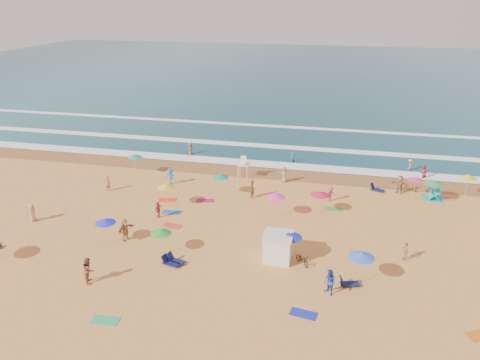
# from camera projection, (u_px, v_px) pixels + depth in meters

# --- Properties ---
(ground) EXTENTS (220.00, 220.00, 0.00)m
(ground) POSITION_uv_depth(u_px,v_px,m) (249.00, 222.00, 41.20)
(ground) COLOR gold
(ground) RESTS_ON ground
(ocean) EXTENTS (220.00, 140.00, 0.18)m
(ocean) POSITION_uv_depth(u_px,v_px,m) (316.00, 74.00, 117.29)
(ocean) COLOR #0C4756
(ocean) RESTS_ON ground
(wet_sand) EXTENTS (220.00, 220.00, 0.00)m
(wet_sand) POSITION_uv_depth(u_px,v_px,m) (271.00, 173.00, 52.52)
(wet_sand) COLOR olive
(wet_sand) RESTS_ON ground
(surf_foam) EXTENTS (200.00, 18.70, 0.05)m
(surf_foam) POSITION_uv_depth(u_px,v_px,m) (282.00, 149.00, 60.48)
(surf_foam) COLOR white
(surf_foam) RESTS_ON ground
(cabana) EXTENTS (2.00, 2.00, 2.00)m
(cabana) POSITION_uv_depth(u_px,v_px,m) (278.00, 248.00, 35.12)
(cabana) COLOR white
(cabana) RESTS_ON ground
(cabana_roof) EXTENTS (2.20, 2.20, 0.12)m
(cabana_roof) POSITION_uv_depth(u_px,v_px,m) (278.00, 235.00, 34.72)
(cabana_roof) COLOR silver
(cabana_roof) RESTS_ON cabana
(bicycle) EXTENTS (1.42, 1.56, 0.82)m
(bicycle) POSITION_uv_depth(u_px,v_px,m) (302.00, 259.00, 34.68)
(bicycle) COLOR black
(bicycle) RESTS_ON ground
(lifeguard_stand) EXTENTS (1.20, 1.20, 2.10)m
(lifeguard_stand) POSITION_uv_depth(u_px,v_px,m) (243.00, 169.00, 50.85)
(lifeguard_stand) COLOR white
(lifeguard_stand) RESTS_ON ground
(beach_umbrellas) EXTENTS (48.05, 24.04, 0.77)m
(beach_umbrellas) POSITION_uv_depth(u_px,v_px,m) (262.00, 204.00, 39.81)
(beach_umbrellas) COLOR #159AAE
(beach_umbrellas) RESTS_ON ground
(loungers) EXTENTS (44.42, 19.44, 0.34)m
(loungers) POSITION_uv_depth(u_px,v_px,m) (334.00, 251.00, 36.26)
(loungers) COLOR #0F1A4B
(loungers) RESTS_ON ground
(towels) EXTENTS (44.62, 25.30, 0.03)m
(towels) POSITION_uv_depth(u_px,v_px,m) (231.00, 234.00, 39.22)
(towels) COLOR #E01C50
(towels) RESTS_ON ground
(beachgoers) EXTENTS (35.88, 29.18, 2.15)m
(beachgoers) POSITION_uv_depth(u_px,v_px,m) (264.00, 196.00, 44.44)
(beachgoers) COLOR tan
(beachgoers) RESTS_ON ground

